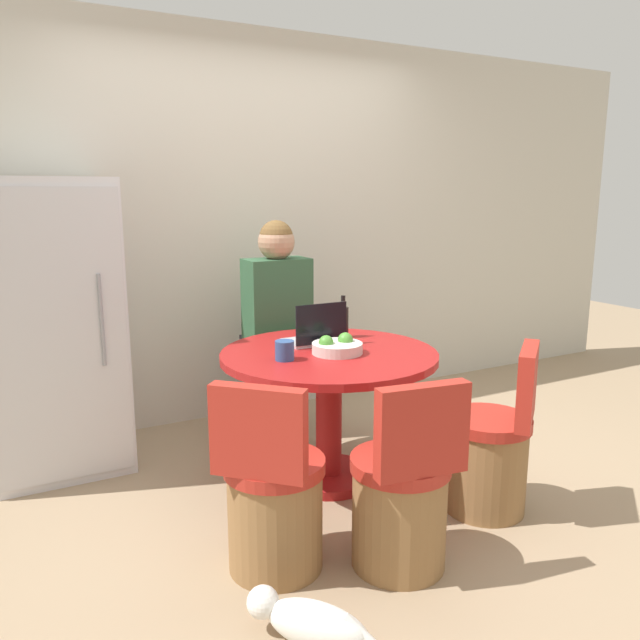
{
  "coord_description": "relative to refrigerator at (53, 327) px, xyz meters",
  "views": [
    {
      "loc": [
        -1.63,
        -2.58,
        1.55
      ],
      "look_at": [
        -0.09,
        0.28,
        0.88
      ],
      "focal_mm": 35.0,
      "sensor_mm": 36.0,
      "label": 1
    }
  ],
  "objects": [
    {
      "name": "chair_near_camera",
      "position": [
        1.13,
        -1.74,
        -0.52
      ],
      "size": [
        0.42,
        0.44,
        0.84
      ],
      "rotation": [
        0.0,
        0.0,
        3.0
      ],
      "color": "olive",
      "rests_on": "ground_plane"
    },
    {
      "name": "refrigerator",
      "position": [
        0.0,
        0.0,
        0.0
      ],
      "size": [
        0.7,
        0.67,
        1.62
      ],
      "color": "silver",
      "rests_on": "ground_plane"
    },
    {
      "name": "coffee_cup",
      "position": [
        0.97,
        -0.94,
        -0.04
      ],
      "size": [
        0.1,
        0.1,
        0.1
      ],
      "color": "#2D4C84",
      "rests_on": "dining_table"
    },
    {
      "name": "chair_near_right_corner",
      "position": [
        1.79,
        -1.55,
        -0.52
      ],
      "size": [
        0.48,
        0.48,
        0.84
      ],
      "rotation": [
        0.0,
        0.0,
        -2.44
      ],
      "color": "olive",
      "rests_on": "ground_plane"
    },
    {
      "name": "cat",
      "position": [
        0.58,
        -1.97,
        -0.72
      ],
      "size": [
        0.36,
        0.43,
        0.17
      ],
      "rotation": [
        0.0,
        0.0,
        2.23
      ],
      "color": "white",
      "rests_on": "ground_plane"
    },
    {
      "name": "dining_table",
      "position": [
        1.25,
        -0.9,
        -0.26
      ],
      "size": [
        1.14,
        1.14,
        0.73
      ],
      "color": "maroon",
      "rests_on": "ground_plane"
    },
    {
      "name": "wall_back",
      "position": [
        1.34,
        0.38,
        0.49
      ],
      "size": [
        7.0,
        0.06,
        2.6
      ],
      "color": "beige",
      "rests_on": "ground_plane"
    },
    {
      "name": "chair_near_left_corner",
      "position": [
        0.66,
        -1.5,
        -0.52
      ],
      "size": [
        0.48,
        0.48,
        0.84
      ],
      "rotation": [
        0.0,
        0.0,
        2.36
      ],
      "color": "olive",
      "rests_on": "ground_plane"
    },
    {
      "name": "laptop",
      "position": [
        1.26,
        -0.72,
        -0.03
      ],
      "size": [
        0.3,
        0.21,
        0.24
      ],
      "rotation": [
        0.0,
        0.0,
        3.14
      ],
      "color": "#B7B7BC",
      "rests_on": "dining_table"
    },
    {
      "name": "bottle",
      "position": [
        1.48,
        -0.65,
        0.01
      ],
      "size": [
        0.06,
        0.06,
        0.24
      ],
      "color": "black",
      "rests_on": "dining_table"
    },
    {
      "name": "person_seated",
      "position": [
        1.29,
        -0.11,
        -0.04
      ],
      "size": [
        0.4,
        0.37,
        1.38
      ],
      "rotation": [
        0.0,
        0.0,
        3.14
      ],
      "color": "#2D2D38",
      "rests_on": "ground_plane"
    },
    {
      "name": "ground_plane",
      "position": [
        1.34,
        -1.08,
        -0.81
      ],
      "size": [
        12.0,
        12.0,
        0.0
      ],
      "primitive_type": "plane",
      "color": "#9E8466"
    },
    {
      "name": "fruit_bowl",
      "position": [
        1.27,
        -0.95,
        -0.05
      ],
      "size": [
        0.26,
        0.26,
        0.1
      ],
      "color": "beige",
      "rests_on": "dining_table"
    }
  ]
}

